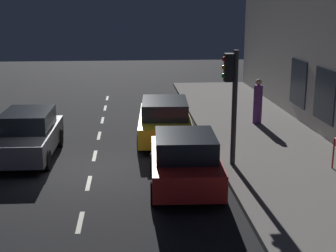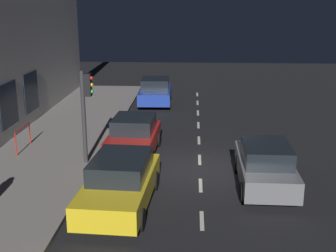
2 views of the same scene
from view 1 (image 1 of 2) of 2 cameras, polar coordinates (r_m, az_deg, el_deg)
name	(u,v)px [view 1 (image 1 of 2)]	position (r m, az deg, el deg)	size (l,w,h in m)	color
ground_plane	(91,172)	(15.25, -9.02, -5.31)	(60.00, 60.00, 0.00)	black
sidewalk	(288,164)	(15.98, 13.98, -4.37)	(4.50, 32.00, 0.15)	gray
lane_centre_line	(89,183)	(14.31, -9.32, -6.64)	(0.12, 27.20, 0.01)	beige
traffic_light	(231,90)	(14.80, 7.48, 4.26)	(0.50, 0.32, 3.57)	#2D2D30
parked_car_0	(28,135)	(16.84, -16.16, -1.01)	(1.90, 4.18, 1.58)	slate
parked_car_1	(185,161)	(13.56, 2.00, -4.12)	(2.07, 3.89, 1.58)	red
parked_car_3	(165,120)	(18.22, -0.41, 0.71)	(2.17, 4.66, 1.58)	gold
pedestrian_0	(258,103)	(20.57, 10.53, 2.71)	(0.49, 0.49, 1.88)	#5B2D70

